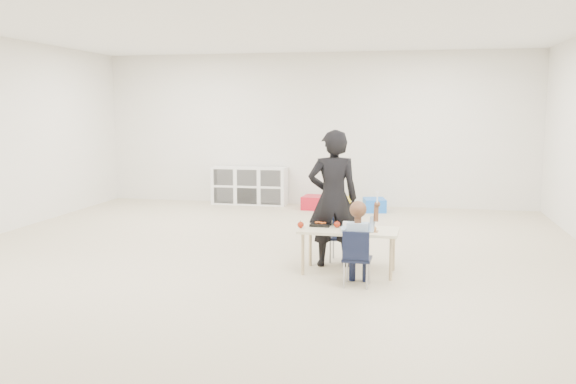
% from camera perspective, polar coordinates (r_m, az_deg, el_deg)
% --- Properties ---
extents(room, '(9.00, 9.02, 2.80)m').
position_cam_1_polar(room, '(6.91, -3.28, 4.64)').
color(room, '#C5B497').
rests_on(room, ground).
extents(table, '(1.08, 0.57, 0.49)m').
position_cam_1_polar(table, '(6.70, 5.70, -5.46)').
color(table, beige).
rests_on(table, ground).
extents(chair_near, '(0.29, 0.27, 0.58)m').
position_cam_1_polar(chair_near, '(6.20, 6.48, -6.14)').
color(chair_near, black).
rests_on(chair_near, ground).
extents(chair_far, '(0.29, 0.27, 0.58)m').
position_cam_1_polar(chair_far, '(7.18, 5.04, -4.20)').
color(chair_far, black).
rests_on(chair_far, ground).
extents(child, '(0.40, 0.40, 0.92)m').
position_cam_1_polar(child, '(6.17, 6.51, -4.62)').
color(child, '#A8C3E4').
rests_on(child, chair_near).
extents(lunch_tray_near, '(0.23, 0.17, 0.03)m').
position_cam_1_polar(lunch_tray_near, '(6.67, 6.53, -3.31)').
color(lunch_tray_near, black).
rests_on(lunch_tray_near, table).
extents(lunch_tray_far, '(0.23, 0.17, 0.03)m').
position_cam_1_polar(lunch_tray_far, '(6.79, 3.05, -3.08)').
color(lunch_tray_far, black).
rests_on(lunch_tray_far, table).
extents(milk_carton, '(0.07, 0.07, 0.10)m').
position_cam_1_polar(milk_carton, '(6.52, 5.49, -3.24)').
color(milk_carton, white).
rests_on(milk_carton, table).
extents(bread_roll, '(0.09, 0.09, 0.07)m').
position_cam_1_polar(bread_roll, '(6.53, 7.90, -3.40)').
color(bread_roll, tan).
rests_on(bread_roll, table).
extents(apple_near, '(0.07, 0.07, 0.07)m').
position_cam_1_polar(apple_near, '(6.71, 4.61, -3.04)').
color(apple_near, maroon).
rests_on(apple_near, table).
extents(apple_far, '(0.07, 0.07, 0.07)m').
position_cam_1_polar(apple_far, '(6.67, 1.19, -3.09)').
color(apple_far, maroon).
rests_on(apple_far, table).
extents(cubby_shelf, '(1.40, 0.40, 0.70)m').
position_cam_1_polar(cubby_shelf, '(11.44, -3.62, 0.60)').
color(cubby_shelf, white).
rests_on(cubby_shelf, ground).
extents(adult, '(0.64, 0.49, 1.55)m').
position_cam_1_polar(adult, '(6.89, 4.24, -0.61)').
color(adult, black).
rests_on(adult, ground).
extents(bin_red, '(0.40, 0.50, 0.23)m').
position_cam_1_polar(bin_red, '(10.92, 2.42, -0.98)').
color(bin_red, red).
rests_on(bin_red, ground).
extents(bin_yellow, '(0.41, 0.49, 0.22)m').
position_cam_1_polar(bin_yellow, '(10.85, 4.94, -1.10)').
color(bin_yellow, gold).
rests_on(bin_yellow, ground).
extents(bin_blue, '(0.44, 0.52, 0.23)m').
position_cam_1_polar(bin_blue, '(10.75, 8.09, -1.21)').
color(bin_blue, blue).
rests_on(bin_blue, ground).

